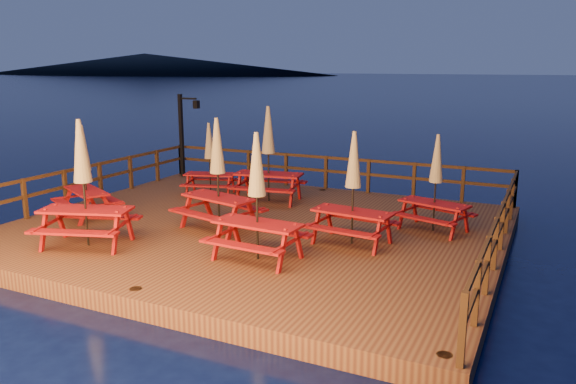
% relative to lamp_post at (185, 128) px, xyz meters
% --- Properties ---
extents(ground, '(500.00, 500.00, 0.00)m').
position_rel_lamp_post_xyz_m(ground, '(5.39, -4.55, -2.20)').
color(ground, black).
rests_on(ground, ground).
extents(deck, '(12.00, 10.00, 0.40)m').
position_rel_lamp_post_xyz_m(deck, '(5.39, -4.55, -2.00)').
color(deck, '#4A2618').
rests_on(deck, ground).
extents(deck_piles, '(11.44, 9.44, 1.40)m').
position_rel_lamp_post_xyz_m(deck_piles, '(5.39, -4.55, -2.50)').
color(deck_piles, '#342310').
rests_on(deck_piles, ground).
extents(railing, '(11.80, 9.75, 1.10)m').
position_rel_lamp_post_xyz_m(railing, '(5.39, -2.77, -1.03)').
color(railing, '#342310').
rests_on(railing, deck).
extents(lamp_post, '(0.85, 0.18, 3.00)m').
position_rel_lamp_post_xyz_m(lamp_post, '(0.00, 0.00, 0.00)').
color(lamp_post, black).
rests_on(lamp_post, deck).
extents(headland_left, '(180.00, 84.00, 9.00)m').
position_rel_lamp_post_xyz_m(headland_left, '(-154.61, 185.45, 2.30)').
color(headland_left, black).
rests_on(headland_left, ground).
extents(picnic_table_0, '(2.01, 1.81, 2.41)m').
position_rel_lamp_post_xyz_m(picnic_table_0, '(9.59, -3.04, -0.55)').
color(picnic_table_0, maroon).
rests_on(picnic_table_0, deck).
extents(picnic_table_1, '(2.20, 2.06, 2.49)m').
position_rel_lamp_post_xyz_m(picnic_table_1, '(0.88, -5.76, -0.50)').
color(picnic_table_1, maroon).
rests_on(picnic_table_1, deck).
extents(picnic_table_2, '(2.22, 1.93, 2.85)m').
position_rel_lamp_post_xyz_m(picnic_table_2, '(4.48, -2.05, -0.31)').
color(picnic_table_2, maroon).
rests_on(picnic_table_2, deck).
extents(picnic_table_3, '(2.43, 2.21, 2.88)m').
position_rel_lamp_post_xyz_m(picnic_table_3, '(2.71, -7.61, -0.30)').
color(picnic_table_3, maroon).
rests_on(picnic_table_3, deck).
extents(picnic_table_4, '(1.91, 1.72, 2.28)m').
position_rel_lamp_post_xyz_m(picnic_table_4, '(2.42, -2.10, -0.61)').
color(picnic_table_4, maroon).
rests_on(picnic_table_4, deck).
extents(picnic_table_5, '(1.97, 1.66, 2.71)m').
position_rel_lamp_post_xyz_m(picnic_table_5, '(6.66, -6.76, -0.39)').
color(picnic_table_5, maroon).
rests_on(picnic_table_5, deck).
extents(picnic_table_6, '(1.96, 1.67, 2.60)m').
position_rel_lamp_post_xyz_m(picnic_table_6, '(8.11, -4.90, -0.44)').
color(picnic_table_6, maroon).
rests_on(picnic_table_6, deck).
extents(picnic_table_7, '(2.27, 2.01, 2.78)m').
position_rel_lamp_post_xyz_m(picnic_table_7, '(4.70, -5.19, -0.35)').
color(picnic_table_7, maroon).
rests_on(picnic_table_7, deck).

